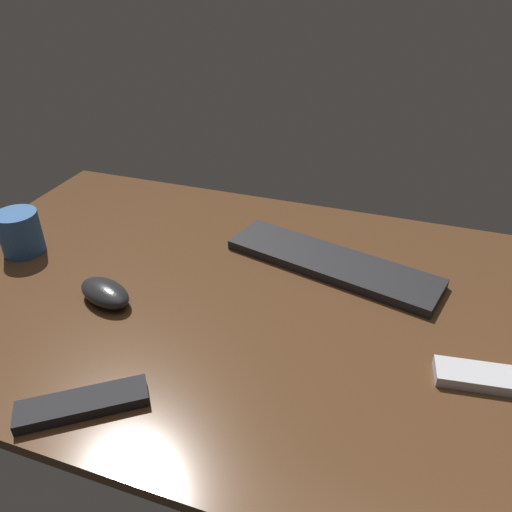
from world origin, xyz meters
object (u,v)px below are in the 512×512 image
Objects in this scene: keyboard at (332,263)px; media_remote at (494,378)px; tv_remote at (83,404)px; computer_mouse at (105,293)px; coffee_mug at (20,233)px.

keyboard is 2.53× the size of media_remote.
media_remote is at bearing -12.33° from tv_remote.
computer_mouse is at bearing 80.15° from tv_remote.
computer_mouse is (-38.02, -25.42, 0.97)cm from keyboard.
computer_mouse is 25.88cm from tv_remote.
computer_mouse is 0.67× the size of media_remote.
coffee_mug reaches higher than computer_mouse.
media_remote is (30.24, -23.71, -0.02)cm from keyboard.
media_remote reaches higher than keyboard.
coffee_mug is (-65.00, -15.87, 3.72)cm from keyboard.
tv_remote is at bearing -43.73° from computer_mouse.
tv_remote is (11.39, -23.21, -1.03)cm from computer_mouse.
tv_remote is at bearing -163.80° from media_remote.
media_remote is 62.09cm from tv_remote.
media_remote is 1.89× the size of coffee_mug.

